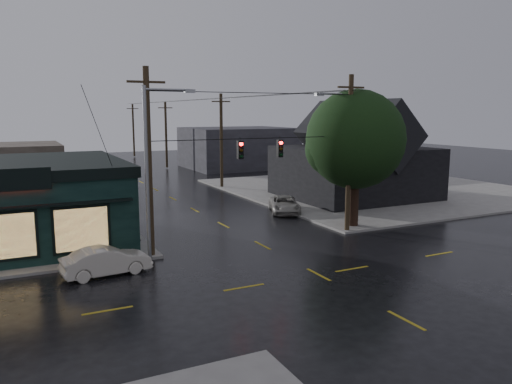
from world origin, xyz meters
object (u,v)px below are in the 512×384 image
utility_pole_ne (347,232)px  suv_silver (284,204)px  corner_tree (355,140)px  utility_pole_nw (152,257)px  sedan_cream (106,261)px

utility_pole_ne → suv_silver: (-0.50, 7.44, 0.64)m
corner_tree → suv_silver: size_ratio=1.99×
utility_pole_nw → suv_silver: (12.50, 7.44, 0.64)m
utility_pole_nw → utility_pole_ne: bearing=0.0°
suv_silver → corner_tree: bearing=-53.0°
suv_silver → sedan_cream: bearing=-125.9°
sedan_cream → suv_silver: sedan_cream is taller
utility_pole_ne → sedan_cream: (-15.74, -1.96, 0.69)m
utility_pole_nw → sedan_cream: 3.44m
corner_tree → utility_pole_nw: bearing=-176.2°
utility_pole_nw → sedan_cream: bearing=-144.3°
utility_pole_ne → suv_silver: 7.48m
corner_tree → utility_pole_nw: 15.43m
utility_pole_nw → sedan_cream: utility_pole_nw is taller
sedan_cream → suv_silver: (15.24, 9.40, -0.05)m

